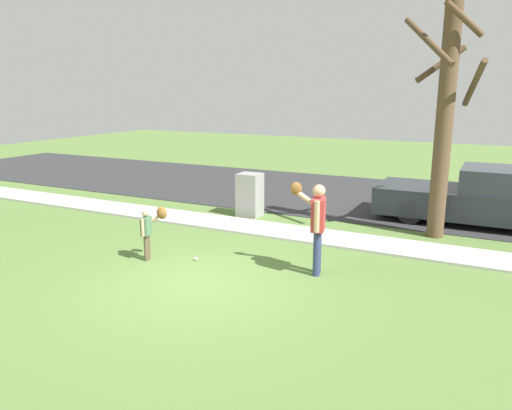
{
  "coord_description": "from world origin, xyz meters",
  "views": [
    {
      "loc": [
        4.62,
        -6.95,
        3.4
      ],
      "look_at": [
        0.05,
        2.15,
        1.0
      ],
      "focal_mm": 34.23,
      "sensor_mm": 36.0,
      "label": 1
    }
  ],
  "objects_px": {
    "utility_cabinet": "(250,195)",
    "street_tree_near": "(445,113)",
    "parked_pickup_dark": "(485,199)",
    "person_child": "(150,226)",
    "person_adult": "(316,220)",
    "baseball": "(196,259)"
  },
  "relations": [
    {
      "from": "parked_pickup_dark",
      "to": "person_child",
      "type": "bearing_deg",
      "value": 45.35
    },
    {
      "from": "person_child",
      "to": "street_tree_near",
      "type": "bearing_deg",
      "value": 27.58
    },
    {
      "from": "person_child",
      "to": "street_tree_near",
      "type": "distance_m",
      "value": 6.97
    },
    {
      "from": "utility_cabinet",
      "to": "street_tree_near",
      "type": "distance_m",
      "value": 5.36
    },
    {
      "from": "person_adult",
      "to": "person_child",
      "type": "relative_size",
      "value": 1.57
    },
    {
      "from": "utility_cabinet",
      "to": "street_tree_near",
      "type": "xyz_separation_m",
      "value": [
        4.84,
        0.25,
        2.3
      ]
    },
    {
      "from": "person_child",
      "to": "street_tree_near",
      "type": "relative_size",
      "value": 0.2
    },
    {
      "from": "utility_cabinet",
      "to": "street_tree_near",
      "type": "bearing_deg",
      "value": 2.99
    },
    {
      "from": "street_tree_near",
      "to": "parked_pickup_dark",
      "type": "xyz_separation_m",
      "value": [
        0.96,
        1.7,
        -2.22
      ]
    },
    {
      "from": "person_adult",
      "to": "utility_cabinet",
      "type": "relative_size",
      "value": 1.45
    },
    {
      "from": "person_child",
      "to": "utility_cabinet",
      "type": "distance_m",
      "value": 4.09
    },
    {
      "from": "person_adult",
      "to": "baseball",
      "type": "distance_m",
      "value": 2.66
    },
    {
      "from": "baseball",
      "to": "parked_pickup_dark",
      "type": "relative_size",
      "value": 0.01
    },
    {
      "from": "person_adult",
      "to": "parked_pickup_dark",
      "type": "distance_m",
      "value": 5.94
    },
    {
      "from": "street_tree_near",
      "to": "parked_pickup_dark",
      "type": "bearing_deg",
      "value": 60.42
    },
    {
      "from": "person_adult",
      "to": "utility_cabinet",
      "type": "distance_m",
      "value": 4.58
    },
    {
      "from": "baseball",
      "to": "person_adult",
      "type": "bearing_deg",
      "value": 9.51
    },
    {
      "from": "person_adult",
      "to": "street_tree_near",
      "type": "xyz_separation_m",
      "value": [
        1.73,
        3.58,
        1.83
      ]
    },
    {
      "from": "person_adult",
      "to": "person_child",
      "type": "bearing_deg",
      "value": -0.33
    },
    {
      "from": "parked_pickup_dark",
      "to": "utility_cabinet",
      "type": "bearing_deg",
      "value": 18.6
    },
    {
      "from": "person_adult",
      "to": "street_tree_near",
      "type": "height_order",
      "value": "street_tree_near"
    },
    {
      "from": "baseball",
      "to": "street_tree_near",
      "type": "height_order",
      "value": "street_tree_near"
    }
  ]
}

